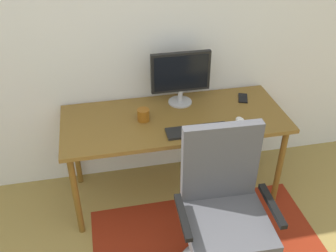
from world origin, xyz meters
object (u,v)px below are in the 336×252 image
object	(u,v)px
cell_phone	(243,98)
office_chair	(223,227)
monitor	(181,75)
desk	(174,125)
keyboard	(198,131)
coffee_cup	(143,115)
computer_mouse	(240,121)

from	to	relation	value
cell_phone	office_chair	world-z (taller)	office_chair
monitor	cell_phone	size ratio (longest dim) A/B	3.14
desk	keyboard	bearing A→B (deg)	-62.18
monitor	cell_phone	world-z (taller)	monitor
desk	coffee_cup	distance (m)	0.25
computer_mouse	cell_phone	world-z (taller)	computer_mouse
keyboard	cell_phone	distance (m)	0.59
desk	cell_phone	xyz separation A→B (m)	(0.58, 0.15, 0.07)
computer_mouse	coffee_cup	size ratio (longest dim) A/B	1.19
coffee_cup	office_chair	size ratio (longest dim) A/B	0.08
desk	keyboard	size ratio (longest dim) A/B	3.76
computer_mouse	monitor	bearing A→B (deg)	133.92
monitor	keyboard	xyz separation A→B (m)	(0.03, -0.41, -0.23)
coffee_cup	desk	bearing A→B (deg)	-1.54
computer_mouse	cell_phone	distance (m)	0.35
coffee_cup	cell_phone	distance (m)	0.82
office_chair	computer_mouse	bearing A→B (deg)	65.59
desk	cell_phone	distance (m)	0.60
cell_phone	desk	bearing A→B (deg)	-145.43
keyboard	desk	bearing A→B (deg)	117.82
keyboard	monitor	bearing A→B (deg)	93.64
monitor	keyboard	size ratio (longest dim) A/B	1.02
coffee_cup	office_chair	bearing A→B (deg)	-67.00
keyboard	office_chair	world-z (taller)	office_chair
keyboard	office_chair	bearing A→B (deg)	-89.32
coffee_cup	monitor	bearing A→B (deg)	31.04
monitor	office_chair	size ratio (longest dim) A/B	0.42
monitor	computer_mouse	xyz separation A→B (m)	(0.35, -0.36, -0.22)
desk	keyboard	distance (m)	0.25
computer_mouse	coffee_cup	xyz separation A→B (m)	(-0.66, 0.18, 0.03)
cell_phone	office_chair	distance (m)	1.10
desk	monitor	bearing A→B (deg)	65.82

